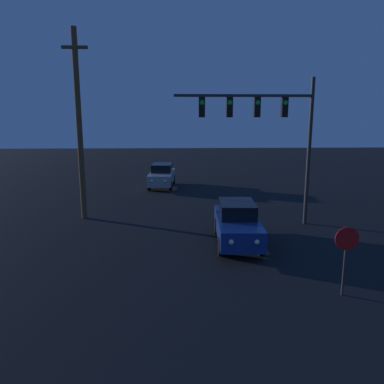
{
  "coord_description": "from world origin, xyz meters",
  "views": [
    {
      "loc": [
        -0.61,
        -1.14,
        5.1
      ],
      "look_at": [
        0.0,
        14.7,
        1.88
      ],
      "focal_mm": 35.0,
      "sensor_mm": 36.0,
      "label": 1
    }
  ],
  "objects_px": {
    "car_near": "(237,223)",
    "car_far": "(162,175)",
    "traffic_signal_mast": "(268,123)",
    "stop_sign": "(346,248)",
    "utility_pole": "(79,125)"
  },
  "relations": [
    {
      "from": "car_near",
      "to": "car_far",
      "type": "relative_size",
      "value": 1.0
    },
    {
      "from": "traffic_signal_mast",
      "to": "stop_sign",
      "type": "xyz_separation_m",
      "value": [
        0.6,
        -7.35,
        -3.37
      ]
    },
    {
      "from": "car_far",
      "to": "traffic_signal_mast",
      "type": "relative_size",
      "value": 0.66
    },
    {
      "from": "traffic_signal_mast",
      "to": "stop_sign",
      "type": "bearing_deg",
      "value": -85.36
    },
    {
      "from": "car_far",
      "to": "traffic_signal_mast",
      "type": "xyz_separation_m",
      "value": [
        5.3,
        -9.85,
        3.95
      ]
    },
    {
      "from": "stop_sign",
      "to": "traffic_signal_mast",
      "type": "bearing_deg",
      "value": 94.64
    },
    {
      "from": "traffic_signal_mast",
      "to": "car_near",
      "type": "bearing_deg",
      "value": -122.97
    },
    {
      "from": "stop_sign",
      "to": "utility_pole",
      "type": "distance_m",
      "value": 13.33
    },
    {
      "from": "utility_pole",
      "to": "car_near",
      "type": "bearing_deg",
      "value": -29.79
    },
    {
      "from": "traffic_signal_mast",
      "to": "stop_sign",
      "type": "relative_size",
      "value": 3.31
    },
    {
      "from": "car_near",
      "to": "car_far",
      "type": "height_order",
      "value": "same"
    },
    {
      "from": "car_far",
      "to": "stop_sign",
      "type": "relative_size",
      "value": 2.17
    },
    {
      "from": "utility_pole",
      "to": "traffic_signal_mast",
      "type": "bearing_deg",
      "value": -8.92
    },
    {
      "from": "traffic_signal_mast",
      "to": "car_far",
      "type": "bearing_deg",
      "value": 118.31
    },
    {
      "from": "traffic_signal_mast",
      "to": "stop_sign",
      "type": "distance_m",
      "value": 8.1
    }
  ]
}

